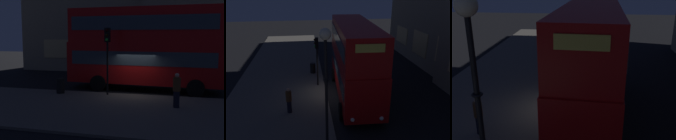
# 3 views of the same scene
# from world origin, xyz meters

# --- Properties ---
(ground_plane) EXTENTS (80.00, 80.00, 0.00)m
(ground_plane) POSITION_xyz_m (0.00, 0.00, 0.00)
(ground_plane) COLOR black
(sidewalk_slab) EXTENTS (44.00, 7.41, 0.12)m
(sidewalk_slab) POSITION_xyz_m (0.00, -4.31, 0.06)
(sidewalk_slab) COLOR #5B564F
(sidewalk_slab) RESTS_ON ground
(double_decker_bus) EXTENTS (10.40, 3.26, 5.53)m
(double_decker_bus) POSITION_xyz_m (0.30, 1.48, 3.09)
(double_decker_bus) COLOR #B20F0F
(double_decker_bus) RESTS_ON ground
(traffic_light_near_kerb) EXTENTS (0.32, 0.36, 4.04)m
(traffic_light_near_kerb) POSITION_xyz_m (-1.51, -1.18, 3.02)
(traffic_light_near_kerb) COLOR black
(traffic_light_near_kerb) RESTS_ON sidewalk_slab
(street_lamp) EXTENTS (0.51, 0.51, 6.25)m
(street_lamp) POSITION_xyz_m (6.77, -1.18, 4.68)
(street_lamp) COLOR black
(street_lamp) RESTS_ON sidewalk_slab
(pedestrian) EXTENTS (0.38, 0.38, 1.74)m
(pedestrian) POSITION_xyz_m (2.66, -3.28, 1.01)
(pedestrian) COLOR black
(pedestrian) RESTS_ON sidewalk_slab
(litter_bin) EXTENTS (0.51, 0.51, 0.94)m
(litter_bin) POSITION_xyz_m (-4.48, -1.46, 0.59)
(litter_bin) COLOR black
(litter_bin) RESTS_ON sidewalk_slab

